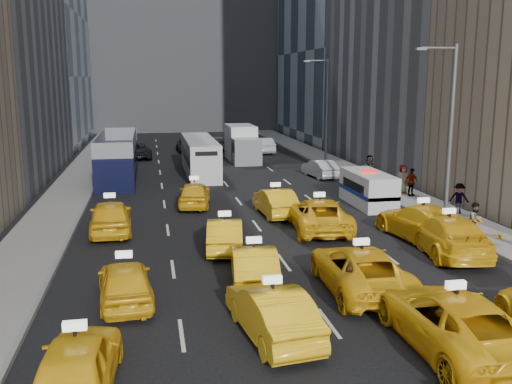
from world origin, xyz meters
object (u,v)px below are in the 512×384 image
nypd_van (368,189)px  city_bus (200,156)px  double_decker (118,158)px  box_truck (242,144)px

nypd_van → city_bus: city_bus is taller
nypd_van → double_decker: (-14.95, 11.62, 0.70)m
nypd_van → city_bus: 15.84m
city_bus → box_truck: 7.83m
city_bus → box_truck: size_ratio=1.52×
nypd_van → double_decker: double_decker is taller
box_truck → double_decker: bearing=-136.3°
double_decker → box_truck: (10.61, 8.04, -0.09)m
nypd_van → city_bus: size_ratio=0.45×
nypd_van → box_truck: size_ratio=0.69×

